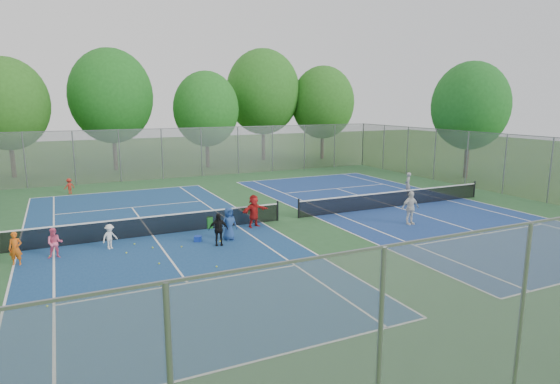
# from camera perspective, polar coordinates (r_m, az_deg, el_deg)

# --- Properties ---
(ground) EXTENTS (120.00, 120.00, 0.00)m
(ground) POSITION_cam_1_polar(r_m,az_deg,el_deg) (24.56, 1.00, -3.38)
(ground) COLOR #2B561A
(ground) RESTS_ON ground
(court_pad) EXTENTS (32.00, 32.00, 0.01)m
(court_pad) POSITION_cam_1_polar(r_m,az_deg,el_deg) (24.56, 1.01, -3.37)
(court_pad) COLOR #29582E
(court_pad) RESTS_ON ground
(court_left) EXTENTS (10.97, 23.77, 0.01)m
(court_left) POSITION_cam_1_polar(r_m,az_deg,el_deg) (22.44, -15.28, -5.13)
(court_left) COLOR navy
(court_left) RESTS_ON court_pad
(court_right) EXTENTS (10.97, 23.77, 0.01)m
(court_right) POSITION_cam_1_polar(r_m,az_deg,el_deg) (28.30, 13.81, -1.74)
(court_right) COLOR navy
(court_right) RESTS_ON court_pad
(net_left) EXTENTS (12.87, 0.10, 0.91)m
(net_left) POSITION_cam_1_polar(r_m,az_deg,el_deg) (22.32, -15.34, -4.05)
(net_left) COLOR black
(net_left) RESTS_ON ground
(net_right) EXTENTS (12.87, 0.10, 0.91)m
(net_right) POSITION_cam_1_polar(r_m,az_deg,el_deg) (28.21, 13.85, -0.87)
(net_right) COLOR black
(net_right) RESTS_ON ground
(fence_north) EXTENTS (32.00, 0.10, 4.00)m
(fence_north) POSITION_cam_1_polar(r_m,az_deg,el_deg) (38.99, -9.56, 4.81)
(fence_north) COLOR gray
(fence_north) RESTS_ON ground
(fence_east) EXTENTS (0.10, 32.00, 4.00)m
(fence_east) POSITION_cam_1_polar(r_m,az_deg,el_deg) (34.33, 25.71, 3.05)
(fence_east) COLOR gray
(fence_east) RESTS_ON ground
(tree_nw) EXTENTS (6.40, 6.40, 9.58)m
(tree_nw) POSITION_cam_1_polar(r_m,az_deg,el_deg) (43.42, -30.37, 9.25)
(tree_nw) COLOR #443326
(tree_nw) RESTS_ON ground
(tree_nl) EXTENTS (7.20, 7.20, 10.69)m
(tree_nl) POSITION_cam_1_polar(r_m,az_deg,el_deg) (44.53, -19.89, 10.93)
(tree_nl) COLOR #443326
(tree_nl) RESTS_ON ground
(tree_nc) EXTENTS (6.00, 6.00, 8.85)m
(tree_nc) POSITION_cam_1_polar(r_m,az_deg,el_deg) (44.14, -8.99, 9.95)
(tree_nc) COLOR #443326
(tree_nc) RESTS_ON ground
(tree_nr) EXTENTS (7.60, 7.60, 11.42)m
(tree_nr) POSITION_cam_1_polar(r_m,az_deg,el_deg) (49.37, -2.10, 12.09)
(tree_nr) COLOR #443326
(tree_nr) RESTS_ON ground
(tree_ne) EXTENTS (6.60, 6.60, 9.77)m
(tree_ne) POSITION_cam_1_polar(r_m,az_deg,el_deg) (50.30, 5.24, 10.81)
(tree_ne) COLOR #443326
(tree_ne) RESTS_ON ground
(tree_side_e) EXTENTS (6.00, 6.00, 9.20)m
(tree_side_e) POSITION_cam_1_polar(r_m,az_deg,el_deg) (40.28, 22.20, 9.69)
(tree_side_e) COLOR #443326
(tree_side_e) RESTS_ON ground
(ball_crate) EXTENTS (0.40, 0.40, 0.26)m
(ball_crate) POSITION_cam_1_polar(r_m,az_deg,el_deg) (21.07, -9.98, -5.64)
(ball_crate) COLOR #1737AD
(ball_crate) RESTS_ON ground
(ball_hopper) EXTENTS (0.37, 0.37, 0.58)m
(ball_hopper) POSITION_cam_1_polar(r_m,az_deg,el_deg) (23.07, -8.55, -3.71)
(ball_hopper) COLOR #238328
(ball_hopper) RESTS_ON ground
(student_a) EXTENTS (0.54, 0.42, 1.30)m
(student_a) POSITION_cam_1_polar(r_m,az_deg,el_deg) (20.31, -29.55, -6.04)
(student_a) COLOR #E05D15
(student_a) RESTS_ON ground
(student_b) EXTENTS (0.64, 0.53, 1.23)m
(student_b) POSITION_cam_1_polar(r_m,az_deg,el_deg) (20.52, -25.77, -5.63)
(student_b) COLOR #F96089
(student_b) RESTS_ON ground
(student_c) EXTENTS (0.79, 0.68, 1.07)m
(student_c) POSITION_cam_1_polar(r_m,az_deg,el_deg) (20.88, -20.04, -5.15)
(student_c) COLOR white
(student_c) RESTS_ON ground
(student_d) EXTENTS (0.90, 0.54, 1.43)m
(student_d) POSITION_cam_1_polar(r_m,az_deg,el_deg) (20.21, -7.53, -4.56)
(student_d) COLOR black
(student_d) RESTS_ON ground
(student_e) EXTENTS (0.79, 0.58, 1.49)m
(student_e) POSITION_cam_1_polar(r_m,az_deg,el_deg) (20.94, -6.23, -3.88)
(student_e) COLOR navy
(student_e) RESTS_ON ground
(student_f) EXTENTS (1.57, 0.82, 1.62)m
(student_f) POSITION_cam_1_polar(r_m,az_deg,el_deg) (22.96, -3.20, -2.33)
(student_f) COLOR red
(student_f) RESTS_ON ground
(child_far_baseline) EXTENTS (0.78, 0.62, 1.06)m
(child_far_baseline) POSITION_cam_1_polar(r_m,az_deg,el_deg) (34.21, -24.30, 0.65)
(child_far_baseline) COLOR #AD2418
(child_far_baseline) RESTS_ON ground
(instructor) EXTENTS (0.67, 0.64, 1.55)m
(instructor) POSITION_cam_1_polar(r_m,az_deg,el_deg) (31.64, 15.31, 0.92)
(instructor) COLOR gray
(instructor) RESTS_ON ground
(teen_court_b) EXTENTS (1.02, 0.46, 1.71)m
(teen_court_b) POSITION_cam_1_polar(r_m,az_deg,el_deg) (24.28, 15.59, -1.89)
(teen_court_b) COLOR silver
(teen_court_b) RESTS_ON ground
(tennis_ball_0) EXTENTS (0.07, 0.07, 0.07)m
(tennis_ball_0) POSITION_cam_1_polar(r_m,az_deg,el_deg) (20.51, -15.26, -6.60)
(tennis_ball_0) COLOR #B8D732
(tennis_ball_0) RESTS_ON ground
(tennis_ball_1) EXTENTS (0.07, 0.07, 0.07)m
(tennis_ball_1) POSITION_cam_1_polar(r_m,az_deg,el_deg) (20.35, -11.92, -6.59)
(tennis_ball_1) COLOR gold
(tennis_ball_1) RESTS_ON ground
(tennis_ball_2) EXTENTS (0.07, 0.07, 0.07)m
(tennis_ball_2) POSITION_cam_1_polar(r_m,az_deg,el_deg) (21.24, -17.33, -6.11)
(tennis_ball_2) COLOR #B4DC33
(tennis_ball_2) RESTS_ON ground
(tennis_ball_3) EXTENTS (0.07, 0.07, 0.07)m
(tennis_ball_3) POSITION_cam_1_polar(r_m,az_deg,el_deg) (20.82, -7.32, -6.03)
(tennis_ball_3) COLOR yellow
(tennis_ball_3) RESTS_ON ground
(tennis_ball_4) EXTENTS (0.07, 0.07, 0.07)m
(tennis_ball_4) POSITION_cam_1_polar(r_m,az_deg,el_deg) (16.07, -26.51, -12.40)
(tennis_ball_4) COLOR #C6E535
(tennis_ball_4) RESTS_ON ground
(tennis_ball_5) EXTENTS (0.07, 0.07, 0.07)m
(tennis_ball_5) POSITION_cam_1_polar(r_m,az_deg,el_deg) (20.14, -18.22, -7.10)
(tennis_ball_5) COLOR #DEF037
(tennis_ball_5) RESTS_ON ground
(tennis_ball_6) EXTENTS (0.07, 0.07, 0.07)m
(tennis_ball_6) POSITION_cam_1_polar(r_m,az_deg,el_deg) (18.51, -14.52, -8.49)
(tennis_ball_6) COLOR #AECC2F
(tennis_ball_6) RESTS_ON ground
(tennis_ball_7) EXTENTS (0.07, 0.07, 0.07)m
(tennis_ball_7) POSITION_cam_1_polar(r_m,az_deg,el_deg) (20.86, -26.26, -7.08)
(tennis_ball_7) COLOR #D8EC37
(tennis_ball_7) RESTS_ON ground
(tennis_ball_8) EXTENTS (0.07, 0.07, 0.07)m
(tennis_ball_8) POSITION_cam_1_polar(r_m,az_deg,el_deg) (16.47, -14.53, -10.98)
(tennis_ball_8) COLOR #CBDA32
(tennis_ball_8) RESTS_ON ground
(tennis_ball_9) EXTENTS (0.07, 0.07, 0.07)m
(tennis_ball_9) POSITION_cam_1_polar(r_m,az_deg,el_deg) (17.78, -7.74, -9.05)
(tennis_ball_9) COLOR #C9E936
(tennis_ball_9) RESTS_ON ground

